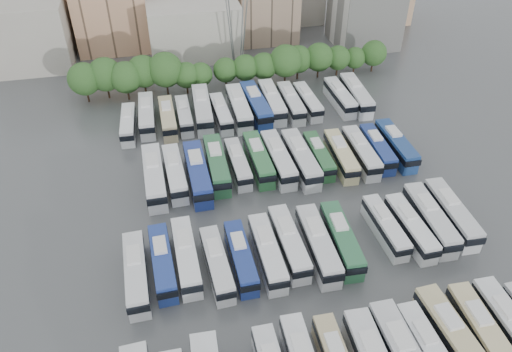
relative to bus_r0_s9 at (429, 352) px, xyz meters
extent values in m
plane|color=#424447|center=(-8.14, 24.12, -1.72)|extent=(220.00, 220.00, 0.00)
cylinder|color=black|center=(-37.37, 66.14, -0.42)|extent=(0.36, 0.36, 2.62)
sphere|color=#234C1E|center=(-37.37, 66.14, 3.13)|extent=(6.28, 6.28, 6.28)
cylinder|color=black|center=(-33.47, 66.87, -0.36)|extent=(0.36, 0.36, 2.73)
sphere|color=#234C1E|center=(-33.47, 66.87, 3.34)|extent=(6.54, 6.54, 6.54)
cylinder|color=black|center=(-29.67, 65.37, -0.45)|extent=(0.36, 0.36, 2.56)
sphere|color=#234C1E|center=(-29.67, 65.37, 3.02)|extent=(6.13, 6.13, 6.13)
cylinder|color=black|center=(-26.28, 66.95, -0.40)|extent=(0.36, 0.36, 2.64)
sphere|color=#234C1E|center=(-26.28, 66.95, 3.18)|extent=(6.33, 6.33, 6.33)
cylinder|color=black|center=(-21.98, 65.94, -0.29)|extent=(0.36, 0.36, 2.86)
sphere|color=#234C1E|center=(-21.98, 65.94, 3.58)|extent=(6.86, 6.86, 6.86)
cylinder|color=black|center=(-18.07, 65.44, -0.65)|extent=(0.36, 0.36, 2.14)
sphere|color=#234C1E|center=(-18.07, 65.44, 2.26)|extent=(5.14, 5.14, 5.14)
cylinder|color=black|center=(-15.17, 65.71, -0.73)|extent=(0.36, 0.36, 1.98)
sphere|color=#234C1E|center=(-15.17, 65.71, 1.96)|extent=(4.76, 4.76, 4.76)
cylinder|color=black|center=(-10.07, 66.30, -0.69)|extent=(0.36, 0.36, 2.08)
sphere|color=#234C1E|center=(-10.07, 66.30, 2.13)|extent=(4.98, 4.98, 4.98)
cylinder|color=black|center=(-6.07, 66.02, -0.62)|extent=(0.36, 0.36, 2.20)
sphere|color=#234C1E|center=(-6.07, 66.02, 2.36)|extent=(5.28, 5.28, 5.28)
cylinder|color=black|center=(-2.23, 65.85, -0.61)|extent=(0.36, 0.36, 2.24)
sphere|color=#234C1E|center=(-2.23, 65.85, 2.43)|extent=(5.37, 5.37, 5.37)
cylinder|color=black|center=(2.11, 65.28, -0.36)|extent=(0.36, 0.36, 2.74)
sphere|color=#234C1E|center=(2.11, 65.28, 3.36)|extent=(6.57, 6.57, 6.57)
cylinder|color=black|center=(5.28, 66.93, -0.54)|extent=(0.36, 0.36, 2.37)
sphere|color=#234C1E|center=(5.28, 66.93, 2.68)|extent=(5.68, 5.68, 5.68)
cylinder|color=black|center=(9.69, 66.63, -0.49)|extent=(0.36, 0.36, 2.46)
sphere|color=#234C1E|center=(9.69, 66.63, 2.85)|extent=(5.91, 5.91, 5.91)
cylinder|color=black|center=(13.95, 66.70, -0.65)|extent=(0.36, 0.36, 2.14)
sphere|color=#234C1E|center=(13.95, 66.70, 2.25)|extent=(5.13, 5.13, 5.13)
cylinder|color=black|center=(17.87, 66.95, -0.78)|extent=(0.36, 0.36, 1.89)
sphere|color=#234C1E|center=(17.87, 66.95, 1.78)|extent=(4.53, 4.53, 4.53)
cylinder|color=black|center=(22.03, 66.86, -0.59)|extent=(0.36, 0.36, 2.26)
sphere|color=#234C1E|center=(22.03, 66.86, 2.48)|extent=(5.44, 5.44, 5.44)
cube|color=#9E998E|center=(-50.14, 86.12, 5.28)|extent=(18.00, 14.00, 14.00)
cube|color=tan|center=(-32.14, 92.12, 7.28)|extent=(16.00, 12.00, 18.00)
cube|color=#ADA89E|center=(-14.14, 84.12, 4.28)|extent=(20.00, 14.00, 12.00)
cube|color=gray|center=(3.86, 90.12, 6.28)|extent=(14.00, 12.00, 16.00)
cube|color=tan|center=(-46.14, 102.12, 6.28)|extent=(16.00, 14.00, 16.00)
cube|color=gray|center=(-22.14, 98.12, 3.28)|extent=(12.00, 10.00, 10.00)
cube|color=silver|center=(-13.19, 2.50, 1.66)|extent=(1.65, 3.03, 0.41)
cube|color=silver|center=(-9.73, 2.08, 1.46)|extent=(1.56, 2.85, 0.39)
cube|color=silver|center=(-6.26, 0.82, 2.08)|extent=(1.90, 3.42, 0.46)
cube|color=silver|center=(-3.02, 1.18, 2.12)|extent=(1.81, 3.40, 0.47)
cube|color=black|center=(0.00, -0.13, 0.42)|extent=(2.71, 11.19, 0.91)
cube|color=silver|center=(-0.03, 1.38, 1.59)|extent=(1.62, 2.96, 0.40)
cube|color=#C2B585|center=(3.22, 0.85, 0.00)|extent=(3.20, 12.30, 3.45)
cube|color=black|center=(3.23, 0.70, 0.66)|extent=(3.33, 12.48, 1.02)
cube|color=silver|center=(3.14, 2.38, 1.95)|extent=(1.89, 3.33, 0.45)
cube|color=#CCBD8C|center=(6.60, 0.71, -0.06)|extent=(2.94, 11.86, 3.34)
cube|color=black|center=(6.59, 0.56, 0.58)|extent=(3.06, 12.04, 0.98)
cube|color=silver|center=(6.65, 2.18, 1.83)|extent=(1.78, 3.20, 0.43)
cube|color=silver|center=(10.00, 0.76, -0.05)|extent=(2.66, 11.86, 3.35)
cube|color=black|center=(9.99, 0.61, 0.59)|extent=(2.78, 12.04, 0.99)
cube|color=silver|center=(10.01, 2.24, 1.84)|extent=(1.72, 3.18, 0.43)
cube|color=silver|center=(-29.41, 17.45, -0.07)|extent=(2.80, 11.72, 3.30)
cube|color=black|center=(-29.41, 17.31, 0.56)|extent=(2.92, 11.90, 0.97)
cube|color=silver|center=(-29.45, 18.91, 1.79)|extent=(1.74, 3.15, 0.43)
cube|color=navy|center=(-26.17, 18.62, -0.14)|extent=(2.83, 11.26, 3.17)
cube|color=black|center=(-26.17, 18.48, 0.46)|extent=(2.95, 11.44, 0.93)
cube|color=silver|center=(-26.23, 20.02, 1.65)|extent=(1.70, 3.04, 0.41)
cube|color=silver|center=(-23.20, 18.97, -0.08)|extent=(2.69, 11.67, 3.29)
cube|color=black|center=(-23.20, 18.82, 0.55)|extent=(2.81, 11.85, 0.97)
cube|color=silver|center=(-23.23, 20.42, 1.78)|extent=(1.71, 3.13, 0.43)
cube|color=silver|center=(-19.62, 16.94, -0.18)|extent=(2.85, 11.02, 3.09)
cube|color=black|center=(-19.61, 16.81, 0.41)|extent=(2.97, 11.19, 0.91)
cube|color=silver|center=(-19.69, 18.31, 1.57)|extent=(1.69, 2.98, 0.40)
cube|color=navy|center=(-16.52, 17.44, -0.19)|extent=(2.47, 10.88, 3.07)
cube|color=black|center=(-16.51, 17.30, 0.40)|extent=(2.58, 11.05, 0.90)
cube|color=silver|center=(-16.54, 18.79, 1.55)|extent=(1.58, 2.92, 0.40)
cube|color=silver|center=(-13.10, 17.40, -0.08)|extent=(2.55, 11.62, 3.29)
cube|color=black|center=(-13.10, 17.25, 0.55)|extent=(2.67, 11.80, 0.97)
cube|color=silver|center=(-13.11, 18.85, 1.78)|extent=(1.67, 3.11, 0.43)
cube|color=silver|center=(-10.00, 18.47, -0.07)|extent=(2.72, 11.74, 3.31)
cube|color=black|center=(-10.00, 18.33, 0.57)|extent=(2.84, 11.92, 0.97)
cube|color=silver|center=(-10.03, 19.94, 1.80)|extent=(1.72, 3.15, 0.43)
cube|color=silver|center=(-6.47, 17.25, 0.02)|extent=(2.80, 12.33, 3.48)
cube|color=black|center=(-6.47, 17.09, 0.68)|extent=(2.92, 12.52, 1.02)
cube|color=silver|center=(-6.44, 18.78, 1.98)|extent=(1.79, 3.30, 0.45)
cube|color=#2D6943|center=(-3.17, 17.59, -0.05)|extent=(3.07, 11.94, 3.35)
cube|color=black|center=(-3.18, 17.44, 0.59)|extent=(3.20, 12.13, 0.99)
cube|color=silver|center=(-3.10, 19.06, 1.85)|extent=(1.82, 3.23, 0.43)
cube|color=silver|center=(3.51, 18.72, -0.22)|extent=(2.49, 10.64, 3.00)
cube|color=black|center=(3.51, 18.59, 0.35)|extent=(2.60, 10.80, 0.88)
cube|color=silver|center=(3.48, 20.05, 1.47)|extent=(1.56, 2.86, 0.39)
cube|color=white|center=(6.72, 17.79, -0.14)|extent=(2.71, 11.21, 3.16)
cube|color=black|center=(6.72, 17.65, 0.46)|extent=(2.82, 11.38, 0.93)
cube|color=silver|center=(6.68, 19.19, 1.64)|extent=(1.67, 3.02, 0.41)
cube|color=silver|center=(9.96, 18.60, 0.01)|extent=(2.99, 12.30, 3.46)
cube|color=black|center=(9.96, 18.45, 0.67)|extent=(3.12, 12.48, 1.02)
cube|color=silver|center=(10.01, 20.13, 1.96)|extent=(1.84, 3.31, 0.45)
cube|color=silver|center=(13.43, 19.04, 0.00)|extent=(3.00, 12.23, 3.44)
cube|color=black|center=(13.42, 18.89, 0.65)|extent=(3.13, 12.41, 1.01)
cube|color=silver|center=(13.48, 20.56, 1.94)|extent=(1.83, 3.30, 0.45)
cube|color=silver|center=(-26.18, 36.17, 0.13)|extent=(3.01, 13.14, 3.71)
cube|color=black|center=(-26.18, 36.00, 0.84)|extent=(3.14, 13.34, 1.09)
cube|color=silver|center=(-26.21, 37.80, 2.23)|extent=(1.92, 3.52, 0.48)
cube|color=white|center=(-23.05, 36.62, -0.05)|extent=(2.96, 11.92, 3.35)
cube|color=black|center=(-23.04, 36.47, 0.59)|extent=(3.08, 12.10, 0.99)
cube|color=silver|center=(-23.10, 38.09, 1.84)|extent=(1.79, 3.22, 0.43)
cube|color=navy|center=(-19.67, 35.57, 0.14)|extent=(2.97, 13.16, 3.72)
cube|color=black|center=(-19.67, 35.41, 0.85)|extent=(3.10, 13.36, 1.09)
cube|color=silver|center=(-19.69, 37.21, 2.24)|extent=(1.91, 3.53, 0.48)
cube|color=#2B653D|center=(-16.47, 37.34, 0.06)|extent=(2.87, 12.61, 3.56)
cube|color=black|center=(-16.47, 37.19, 0.74)|extent=(3.00, 12.80, 1.05)
cube|color=silver|center=(-16.44, 38.92, 2.07)|extent=(1.83, 3.38, 0.46)
cube|color=silver|center=(-13.13, 37.20, -0.19)|extent=(2.55, 10.89, 3.07)
cube|color=black|center=(-13.12, 37.07, 0.40)|extent=(2.66, 11.05, 0.90)
cube|color=silver|center=(-13.16, 38.56, 1.55)|extent=(1.60, 2.92, 0.40)
cube|color=#2E6D3D|center=(-9.76, 37.49, -0.03)|extent=(2.72, 12.01, 3.39)
cube|color=black|center=(-9.75, 37.34, 0.62)|extent=(2.85, 12.19, 1.00)
cube|color=silver|center=(-9.78, 38.98, 1.89)|extent=(1.74, 3.22, 0.44)
cube|color=silver|center=(-6.71, 36.71, 0.04)|extent=(2.99, 12.53, 3.53)
cube|color=black|center=(-6.70, 36.56, 0.72)|extent=(3.12, 12.72, 1.04)
cube|color=silver|center=(-6.75, 38.27, 2.04)|extent=(1.86, 3.37, 0.46)
cube|color=silver|center=(-3.26, 35.89, 0.11)|extent=(3.11, 12.99, 3.66)
cube|color=black|center=(-3.26, 35.73, 0.81)|extent=(3.25, 13.19, 1.08)
cube|color=silver|center=(-3.31, 37.50, 2.17)|extent=(1.93, 3.50, 0.47)
cube|color=#2A6337|center=(0.00, 36.60, -0.22)|extent=(2.31, 10.62, 3.01)
cube|color=black|center=(0.00, 36.47, 0.35)|extent=(2.41, 10.78, 0.88)
cube|color=silver|center=(0.00, 37.93, 1.48)|extent=(1.52, 2.84, 0.39)
cube|color=beige|center=(3.42, 35.68, -0.10)|extent=(2.91, 11.56, 3.25)
cube|color=black|center=(3.42, 35.54, 0.52)|extent=(3.03, 11.74, 0.96)
cube|color=silver|center=(3.48, 37.11, 1.74)|extent=(1.75, 3.12, 0.42)
cube|color=silver|center=(6.87, 35.74, -0.05)|extent=(2.71, 11.83, 3.34)
cube|color=black|center=(6.87, 35.59, 0.58)|extent=(2.83, 12.01, 0.98)
cube|color=silver|center=(6.90, 37.21, 1.83)|extent=(1.72, 3.17, 0.43)
cube|color=navy|center=(9.96, 36.35, -0.14)|extent=(2.82, 11.24, 3.16)
cube|color=black|center=(9.95, 36.21, 0.46)|extent=(2.94, 11.42, 0.93)
cube|color=silver|center=(10.01, 37.75, 1.64)|extent=(1.70, 3.04, 0.41)
cube|color=navy|center=(13.29, 36.48, -0.03)|extent=(2.58, 11.94, 3.38)
cube|color=black|center=(13.29, 36.33, 0.61)|extent=(2.70, 12.12, 0.99)
cube|color=silver|center=(13.30, 37.97, 1.88)|extent=(1.70, 3.19, 0.44)
cube|color=silver|center=(-29.80, 53.03, -0.21)|extent=(2.81, 10.81, 3.03)
cube|color=black|center=(-29.81, 52.90, 0.37)|extent=(2.92, 10.97, 0.89)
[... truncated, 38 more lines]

